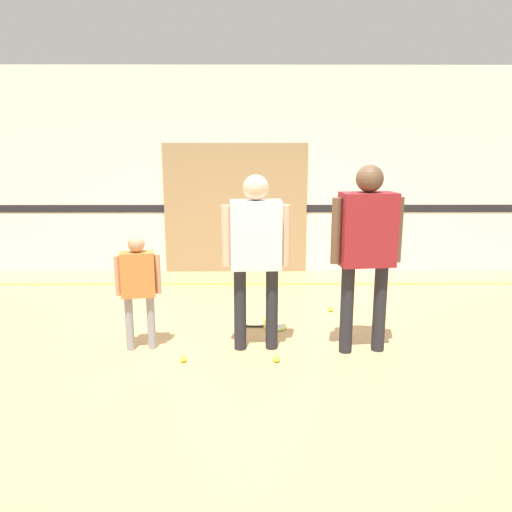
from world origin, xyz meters
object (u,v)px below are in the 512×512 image
Objects in this scene: tennis_ball_stray_right at (331,309)px; tennis_ball_near_instructor at (276,359)px; person_student_left at (138,280)px; tennis_ball_stray_left at (183,359)px; person_student_right at (367,239)px; tennis_ball_by_spare_racket at (267,320)px; person_instructor at (256,244)px; racket_spare_on_floor at (274,327)px.

tennis_ball_near_instructor is at bearing -116.71° from tennis_ball_stray_right.
person_student_left is 17.70× the size of tennis_ball_near_instructor.
tennis_ball_stray_left is at bearing -44.86° from person_student_left.
person_student_right reaches higher than tennis_ball_stray_left.
person_student_left is 17.70× the size of tennis_ball_by_spare_racket.
person_instructor is at bearing -10.13° from person_student_left.
tennis_ball_by_spare_racket is 0.90m from tennis_ball_stray_right.
tennis_ball_near_instructor is (-0.01, -0.92, 0.02)m from racket_spare_on_floor.
tennis_ball_by_spare_racket is at bearing 19.29° from person_student_left.
person_student_left is at bearing 145.72° from tennis_ball_stray_left.
person_instructor is 1.50× the size of person_student_left.
tennis_ball_stray_left is (-0.83, -1.06, 0.00)m from tennis_ball_by_spare_racket.
person_student_left is 17.70× the size of tennis_ball_stray_right.
tennis_ball_near_instructor is (0.19, -0.34, -1.05)m from person_instructor.
person_instructor is at bearing 73.16° from racket_spare_on_floor.
person_student_right is at bearing 144.83° from racket_spare_on_floor.
person_student_left is at bearing -151.38° from tennis_ball_stray_right.
tennis_ball_by_spare_racket is at bearing -61.75° from racket_spare_on_floor.
tennis_ball_stray_left is (-0.69, -0.33, -1.05)m from person_instructor.
person_student_right is at bearing -6.57° from person_instructor.
tennis_ball_by_spare_racket is 1.00× the size of tennis_ball_stray_left.
person_instructor is at bearing -100.11° from tennis_ball_by_spare_racket.
person_instructor is at bearing -129.44° from tennis_ball_stray_right.
person_instructor is 26.51× the size of tennis_ball_stray_right.
tennis_ball_by_spare_racket is (-0.93, 0.80, -1.11)m from person_student_right.
racket_spare_on_floor is at bearing -44.29° from person_student_right.
racket_spare_on_floor is at bearing 89.43° from tennis_ball_near_instructor.
tennis_ball_by_spare_racket reaches higher than racket_spare_on_floor.
tennis_ball_near_instructor is at bearing -24.13° from person_student_left.
person_student_right is 27.95× the size of tennis_ball_by_spare_racket.
person_instructor is at bearing -10.62° from person_student_right.
tennis_ball_near_instructor is (-0.87, -0.27, -1.11)m from person_student_right.
tennis_ball_near_instructor is 0.89m from tennis_ball_stray_left.
person_student_right reaches higher than tennis_ball_near_instructor.
racket_spare_on_floor is at bearing -63.94° from tennis_ball_by_spare_racket.
person_student_right is (2.22, -0.06, 0.42)m from person_student_left.
racket_spare_on_floor is at bearing -143.15° from tennis_ball_stray_right.
person_student_left is at bearing 177.57° from person_instructor.
person_student_right is at bearing 8.40° from tennis_ball_stray_left.
person_instructor reaches higher than tennis_ball_by_spare_racket.
person_student_right is 1.64m from tennis_ball_stray_right.
tennis_ball_by_spare_racket is at bearing 52.10° from tennis_ball_stray_left.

